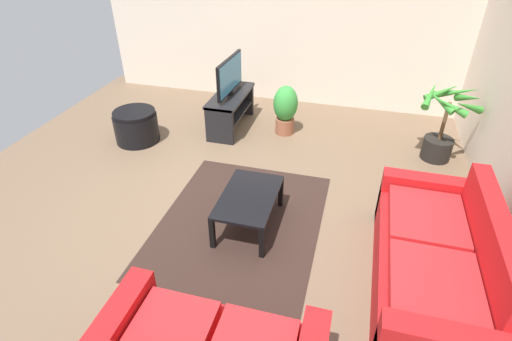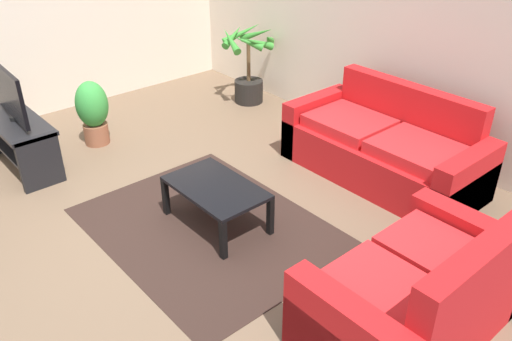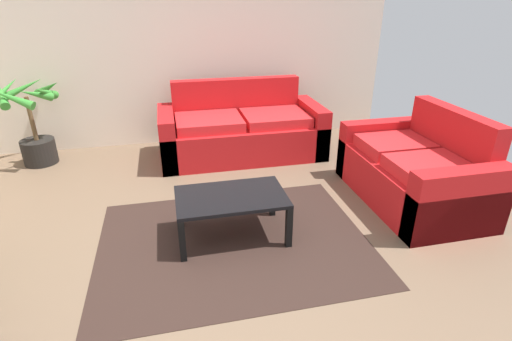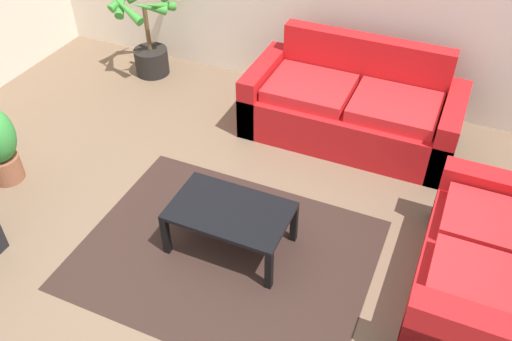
% 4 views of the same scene
% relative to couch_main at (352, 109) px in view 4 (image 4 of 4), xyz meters
% --- Properties ---
extents(ground_plane, '(6.60, 6.60, 0.00)m').
position_rel_couch_main_xyz_m(ground_plane, '(-0.85, -2.28, -0.30)').
color(ground_plane, brown).
extents(couch_main, '(1.99, 0.90, 0.90)m').
position_rel_couch_main_xyz_m(couch_main, '(0.00, 0.00, 0.00)').
color(couch_main, red).
rests_on(couch_main, ground).
extents(couch_loveseat, '(0.90, 1.50, 0.90)m').
position_rel_couch_main_xyz_m(couch_loveseat, '(1.43, -1.55, -0.00)').
color(couch_loveseat, red).
rests_on(couch_loveseat, ground).
extents(coffee_table, '(0.90, 0.56, 0.39)m').
position_rel_couch_main_xyz_m(coffee_table, '(-0.43, -1.79, 0.04)').
color(coffee_table, black).
rests_on(coffee_table, ground).
extents(area_rug, '(2.20, 1.70, 0.01)m').
position_rel_couch_main_xyz_m(area_rug, '(-0.43, -1.89, -0.30)').
color(area_rug, black).
rests_on(area_rug, ground).
extents(potted_palm, '(0.80, 0.76, 1.01)m').
position_rel_couch_main_xyz_m(potted_palm, '(-2.43, 0.27, 0.16)').
color(potted_palm, black).
rests_on(potted_palm, ground).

